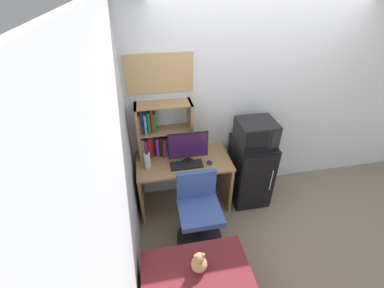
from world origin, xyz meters
The scene contains 13 objects.
wall_back centered at (0.40, 0.02, 1.30)m, with size 6.40×0.04×2.60m, color silver.
wall_left centered at (-1.62, -1.60, 1.30)m, with size 0.04×4.40×2.60m, color silver.
desk centered at (-0.97, -0.31, 0.52)m, with size 1.17×0.61×0.76m.
hutch_bookshelf centered at (-1.25, -0.11, 1.08)m, with size 0.67×0.25×0.70m.
monitor centered at (-0.92, -0.37, 1.00)m, with size 0.48×0.16×0.43m.
keyboard centered at (-0.95, -0.42, 0.77)m, with size 0.40×0.16×0.02m, color black.
computer_mouse centered at (-0.67, -0.44, 0.78)m, with size 0.07×0.08×0.04m, color black.
water_bottle centered at (-1.41, -0.36, 0.86)m, with size 0.07×0.07×0.22m.
mini_fridge centered at (-0.06, -0.32, 0.46)m, with size 0.48×0.57×0.92m.
microwave centered at (-0.06, -0.32, 1.07)m, with size 0.46×0.41×0.30m.
desk_chair centered at (-0.89, -0.86, 0.39)m, with size 0.55×0.55×0.87m.
teddy_bear centered at (-1.03, -1.53, 0.51)m, with size 0.15×0.15×0.23m.
wall_corkboard centered at (-1.17, -0.01, 1.78)m, with size 0.76×0.02×0.44m, color tan.
Camera 1 is at (-1.34, -2.84, 2.71)m, focal length 24.09 mm.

